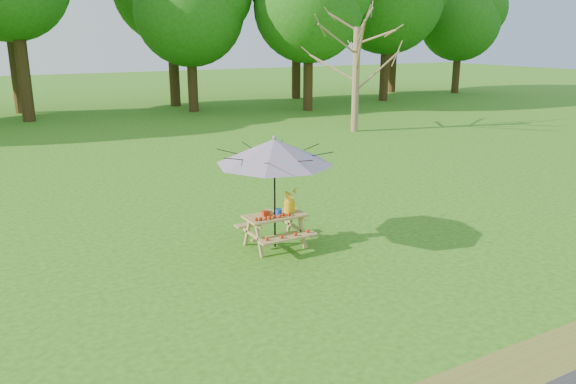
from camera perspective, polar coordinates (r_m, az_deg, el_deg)
ground at (r=10.22m, az=14.22°, el=-8.54°), size 120.00×120.00×0.00m
picnic_table at (r=11.23m, az=-1.33°, el=-4.01°), size 1.20×1.32×0.67m
patio_umbrella at (r=10.80m, az=-1.39°, el=4.13°), size 2.60×2.60×2.26m
produce_bins at (r=11.11m, az=-1.67°, el=-2.08°), size 0.37×0.33×0.13m
tomatoes_row at (r=10.89m, az=-1.60°, el=-2.54°), size 0.77×0.13×0.07m
flower_bucket at (r=11.24m, az=0.16°, el=-0.73°), size 0.38×0.36×0.49m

